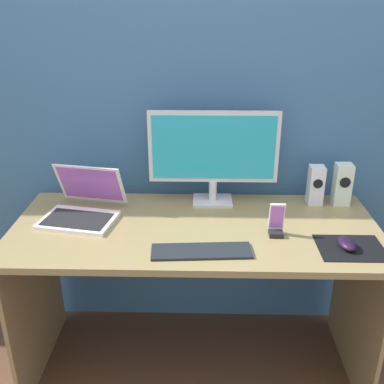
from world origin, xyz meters
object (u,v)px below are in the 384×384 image
(mouse, at_px, (347,244))
(phone_in_dock, at_px, (276,224))
(speaker_right, at_px, (342,184))
(laptop, at_px, (82,207))
(monitor, at_px, (213,152))
(speaker_near_monitor, at_px, (316,185))
(keyboard_external, at_px, (201,251))

(mouse, relative_size, phone_in_dock, 0.72)
(speaker_right, height_order, mouse, speaker_right)
(speaker_right, relative_size, laptop, 0.54)
(monitor, distance_m, speaker_near_monitor, 0.49)
(phone_in_dock, bearing_deg, speaker_near_monitor, 54.15)
(laptop, bearing_deg, monitor, 16.44)
(laptop, height_order, phone_in_dock, laptop)
(speaker_near_monitor, height_order, laptop, laptop)
(keyboard_external, bearing_deg, monitor, 80.02)
(laptop, bearing_deg, keyboard_external, -28.89)
(keyboard_external, height_order, phone_in_dock, phone_in_dock)
(monitor, bearing_deg, speaker_near_monitor, -0.47)
(laptop, bearing_deg, speaker_right, 8.04)
(laptop, distance_m, mouse, 1.09)
(speaker_near_monitor, height_order, mouse, speaker_near_monitor)
(speaker_near_monitor, height_order, phone_in_dock, speaker_near_monitor)
(monitor, relative_size, phone_in_dock, 4.16)
(monitor, xyz_separation_m, mouse, (0.50, -0.41, -0.22))
(speaker_right, bearing_deg, mouse, -102.06)
(monitor, distance_m, keyboard_external, 0.51)
(laptop, bearing_deg, phone_in_dock, -10.00)
(monitor, xyz_separation_m, keyboard_external, (-0.05, -0.45, -0.24))
(monitor, bearing_deg, mouse, -39.35)
(monitor, relative_size, speaker_near_monitor, 3.21)
(keyboard_external, bearing_deg, mouse, 0.50)
(speaker_near_monitor, distance_m, laptop, 1.05)
(monitor, height_order, mouse, monitor)
(speaker_near_monitor, xyz_separation_m, mouse, (0.03, -0.41, -0.07))
(laptop, bearing_deg, speaker_near_monitor, 8.96)
(speaker_near_monitor, relative_size, keyboard_external, 0.48)
(monitor, height_order, speaker_right, monitor)
(monitor, bearing_deg, speaker_right, -0.37)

